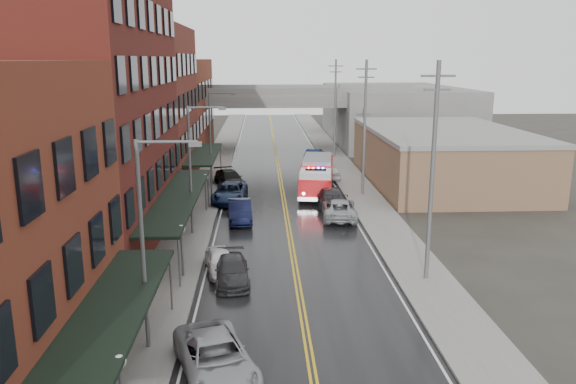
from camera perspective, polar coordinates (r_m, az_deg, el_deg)
name	(u,v)px	position (r m, az deg, el deg)	size (l,w,h in m)	color
road	(286,211)	(45.61, -0.25, -1.93)	(11.00, 160.00, 0.02)	black
sidewalk_left	(195,211)	(45.87, -9.41, -1.94)	(3.00, 160.00, 0.15)	slate
sidewalk_right	(374,209)	(46.48, 8.78, -1.71)	(3.00, 160.00, 0.15)	slate
curb_left	(216,211)	(45.71, -7.35, -1.92)	(0.30, 160.00, 0.15)	gray
curb_right	(354,209)	(46.18, 6.77, -1.75)	(0.30, 160.00, 0.15)	gray
brick_building_b	(84,108)	(38.78, -20.02, 8.07)	(9.00, 20.00, 18.00)	#4D1514
brick_building_c	(141,108)	(55.81, -14.67, 8.28)	(9.00, 15.00, 15.00)	maroon
brick_building_far	(171,108)	(73.09, -11.84, 8.36)	(9.00, 20.00, 12.00)	maroon
tan_building	(442,158)	(57.64, 15.42, 3.36)	(14.00, 22.00, 5.00)	#866748
right_far_block	(393,114)	(86.65, 10.64, 7.83)	(18.00, 30.00, 8.00)	slate
awning_0	(101,330)	(20.87, -18.45, -13.12)	(2.60, 16.00, 3.09)	black
awning_1	(179,197)	(38.45, -11.02, -0.51)	(2.60, 18.00, 3.09)	black
awning_2	(204,154)	(55.48, -8.51, 3.83)	(2.60, 13.00, 3.09)	black
globe_lamp_0	(121,379)	(19.22, -16.65, -17.70)	(0.44, 0.44, 3.12)	#59595B
globe_lamp_1	(182,239)	(31.81, -10.76, -4.70)	(0.44, 0.44, 3.12)	#59595B
globe_lamp_2	(205,184)	(45.24, -8.38, 0.80)	(0.44, 0.44, 3.12)	#59595B
street_lamp_0	(148,233)	(23.46, -14.05, -4.07)	(2.64, 0.22, 9.00)	#59595B
street_lamp_1	(194,162)	(38.84, -9.58, 3.01)	(2.64, 0.22, 9.00)	#59595B
street_lamp_2	(213,132)	(54.58, -7.65, 6.04)	(2.64, 0.22, 9.00)	#59595B
utility_pole_0	(433,170)	(30.89, 14.47, 2.22)	(1.80, 0.24, 12.00)	#59595B
utility_pole_1	(365,126)	(50.12, 7.79, 6.68)	(1.80, 0.24, 12.00)	#59595B
utility_pole_2	(335,107)	(69.79, 4.81, 8.62)	(1.80, 0.24, 12.00)	#59595B
overpass	(275,105)	(76.21, -1.33, 8.82)	(40.00, 10.00, 7.50)	slate
fire_truck	(317,175)	(51.05, 2.96, 1.71)	(4.47, 9.10, 3.21)	#B1080D
parked_car_left_2	(216,358)	(22.82, -7.36, -16.36)	(2.58, 5.60, 1.56)	#9B9DA3
parked_car_left_3	(232,271)	(31.41, -5.73, -7.95)	(1.86, 4.57, 1.33)	#28282A
parked_car_left_4	(220,261)	(32.88, -6.90, -6.97)	(1.59, 3.95, 1.35)	white
parked_car_left_5	(240,211)	(42.69, -4.92, -1.94)	(1.71, 4.90, 1.61)	black
parked_car_left_6	(230,193)	(48.55, -5.93, -0.08)	(2.69, 5.84, 1.62)	#112243
parked_car_left_7	(230,179)	(54.31, -5.96, 1.34)	(2.21, 5.43, 1.58)	black
parked_car_right_0	(339,209)	(43.57, 5.22, -1.69)	(2.53, 5.49, 1.53)	#9DA1A5
parked_car_right_1	(329,196)	(47.22, 4.20, -0.43)	(2.26, 5.56, 1.61)	#2A2A2C
parked_car_right_2	(329,172)	(57.68, 4.14, 2.05)	(1.78, 4.43, 1.51)	silver
parked_car_right_3	(314,155)	(67.40, 2.71, 3.76)	(1.69, 4.83, 1.59)	#0E1932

